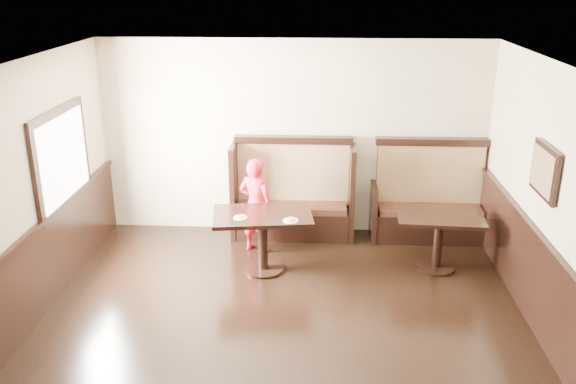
# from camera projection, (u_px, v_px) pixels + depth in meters

# --- Properties ---
(ground) EXTENTS (7.00, 7.00, 0.00)m
(ground) POSITION_uv_depth(u_px,v_px,m) (278.00, 372.00, 5.90)
(ground) COLOR black
(ground) RESTS_ON ground
(room_shell) EXTENTS (7.00, 7.00, 7.00)m
(room_shell) POSITION_uv_depth(u_px,v_px,m) (249.00, 295.00, 5.95)
(room_shell) COLOR #C7B790
(room_shell) RESTS_ON ground
(booth_main) EXTENTS (1.75, 0.72, 1.45)m
(booth_main) POSITION_uv_depth(u_px,v_px,m) (293.00, 200.00, 8.81)
(booth_main) COLOR black
(booth_main) RESTS_ON ground
(booth_neighbor) EXTENTS (1.65, 0.72, 1.45)m
(booth_neighbor) POSITION_uv_depth(u_px,v_px,m) (429.00, 206.00, 8.73)
(booth_neighbor) COLOR black
(booth_neighbor) RESTS_ON ground
(table_main) EXTENTS (1.32, 0.92, 0.79)m
(table_main) POSITION_uv_depth(u_px,v_px,m) (263.00, 227.00, 7.70)
(table_main) COLOR black
(table_main) RESTS_ON ground
(table_neighbor) EXTENTS (1.11, 0.76, 0.75)m
(table_neighbor) POSITION_uv_depth(u_px,v_px,m) (439.00, 229.00, 7.77)
(table_neighbor) COLOR black
(table_neighbor) RESTS_ON ground
(child) EXTENTS (0.57, 0.48, 1.33)m
(child) POSITION_uv_depth(u_px,v_px,m) (256.00, 205.00, 8.24)
(child) COLOR red
(child) RESTS_ON ground
(pizza_plate_left) EXTENTS (0.17, 0.17, 0.03)m
(pizza_plate_left) POSITION_uv_depth(u_px,v_px,m) (240.00, 217.00, 7.51)
(pizza_plate_left) COLOR white
(pizza_plate_left) RESTS_ON table_main
(pizza_plate_right) EXTENTS (0.19, 0.19, 0.04)m
(pizza_plate_right) POSITION_uv_depth(u_px,v_px,m) (291.00, 220.00, 7.41)
(pizza_plate_right) COLOR white
(pizza_plate_right) RESTS_ON table_main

